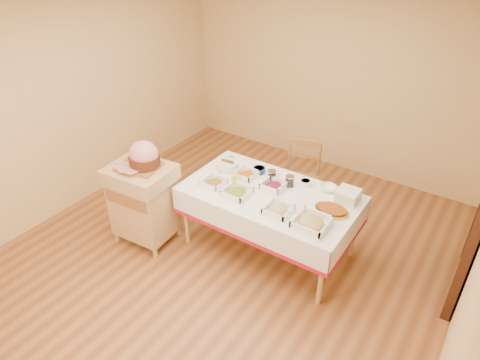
% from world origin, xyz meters
% --- Properties ---
extents(room_shell, '(5.00, 5.00, 5.00)m').
position_xyz_m(room_shell, '(0.00, 0.00, 1.30)').
color(room_shell, '#975B2E').
rests_on(room_shell, ground).
extents(dining_table, '(1.82, 1.02, 0.76)m').
position_xyz_m(dining_table, '(0.30, 0.30, 0.60)').
color(dining_table, tan).
rests_on(dining_table, ground).
extents(butcher_cart, '(0.71, 0.61, 0.95)m').
position_xyz_m(butcher_cart, '(-0.96, -0.31, 0.54)').
color(butcher_cart, tan).
rests_on(butcher_cart, ground).
extents(dining_chair, '(0.52, 0.51, 0.95)m').
position_xyz_m(dining_chair, '(0.26, 1.12, 0.49)').
color(dining_chair, '#9B6433').
rests_on(dining_chair, ground).
extents(ham_on_board, '(0.46, 0.44, 0.30)m').
position_xyz_m(ham_on_board, '(-0.91, -0.28, 1.08)').
color(ham_on_board, '#9B6433').
rests_on(ham_on_board, butcher_cart).
extents(serving_dish_a, '(0.23, 0.23, 0.10)m').
position_xyz_m(serving_dish_a, '(-0.27, 0.09, 0.79)').
color(serving_dish_a, white).
rests_on(serving_dish_a, dining_table).
extents(serving_dish_b, '(0.26, 0.26, 0.11)m').
position_xyz_m(serving_dish_b, '(0.04, 0.07, 0.79)').
color(serving_dish_b, white).
rests_on(serving_dish_b, dining_table).
extents(serving_dish_c, '(0.25, 0.25, 0.10)m').
position_xyz_m(serving_dish_c, '(0.54, 0.04, 0.79)').
color(serving_dish_c, white).
rests_on(serving_dish_c, dining_table).
extents(serving_dish_d, '(0.31, 0.31, 0.12)m').
position_xyz_m(serving_dish_d, '(0.90, 0.03, 0.80)').
color(serving_dish_d, white).
rests_on(serving_dish_d, dining_table).
extents(serving_dish_e, '(0.23, 0.22, 0.10)m').
position_xyz_m(serving_dish_e, '(-0.08, 0.42, 0.79)').
color(serving_dish_e, white).
rests_on(serving_dish_e, dining_table).
extents(serving_dish_f, '(0.24, 0.23, 0.11)m').
position_xyz_m(serving_dish_f, '(0.29, 0.39, 0.79)').
color(serving_dish_f, white).
rests_on(serving_dish_f, dining_table).
extents(small_bowl_left, '(0.13, 0.13, 0.06)m').
position_xyz_m(small_bowl_left, '(-0.40, 0.58, 0.79)').
color(small_bowl_left, white).
rests_on(small_bowl_left, dining_table).
extents(small_bowl_mid, '(0.14, 0.14, 0.06)m').
position_xyz_m(small_bowl_mid, '(-0.01, 0.58, 0.79)').
color(small_bowl_mid, navy).
rests_on(small_bowl_mid, dining_table).
extents(small_bowl_right, '(0.12, 0.12, 0.06)m').
position_xyz_m(small_bowl_right, '(0.54, 0.63, 0.79)').
color(small_bowl_right, white).
rests_on(small_bowl_right, dining_table).
extents(bowl_white_imported, '(0.15, 0.15, 0.04)m').
position_xyz_m(bowl_white_imported, '(0.27, 0.63, 0.78)').
color(bowl_white_imported, white).
rests_on(bowl_white_imported, dining_table).
extents(bowl_small_imported, '(0.22, 0.22, 0.05)m').
position_xyz_m(bowl_small_imported, '(0.79, 0.68, 0.79)').
color(bowl_small_imported, white).
rests_on(bowl_small_imported, dining_table).
extents(preserve_jar_left, '(0.10, 0.10, 0.12)m').
position_xyz_m(preserve_jar_left, '(0.19, 0.52, 0.81)').
color(preserve_jar_left, silver).
rests_on(preserve_jar_left, dining_table).
extents(preserve_jar_right, '(0.10, 0.10, 0.12)m').
position_xyz_m(preserve_jar_right, '(0.40, 0.53, 0.82)').
color(preserve_jar_right, silver).
rests_on(preserve_jar_right, dining_table).
extents(mustard_bottle, '(0.06, 0.06, 0.18)m').
position_xyz_m(mustard_bottle, '(-0.08, 0.19, 0.84)').
color(mustard_bottle, yellow).
rests_on(mustard_bottle, dining_table).
extents(bread_basket, '(0.25, 0.25, 0.11)m').
position_xyz_m(bread_basket, '(-0.35, 0.45, 0.81)').
color(bread_basket, white).
rests_on(bread_basket, dining_table).
extents(plate_stack, '(0.22, 0.22, 0.12)m').
position_xyz_m(plate_stack, '(1.02, 0.61, 0.82)').
color(plate_stack, white).
rests_on(plate_stack, dining_table).
extents(brass_platter, '(0.34, 0.24, 0.04)m').
position_xyz_m(brass_platter, '(0.97, 0.34, 0.78)').
color(brass_platter, gold).
rests_on(brass_platter, dining_table).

